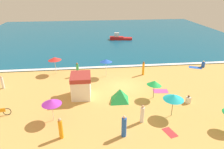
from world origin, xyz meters
name	(u,v)px	position (x,y,z in m)	size (l,w,h in m)	color
ground_plane	(123,86)	(0.00, 0.00, 0.00)	(60.00, 60.00, 0.00)	#E0A856
ocean_water	(105,35)	(0.00, 28.00, 0.05)	(60.00, 44.00, 0.10)	#0F567A
wave_breaker_foam	(116,66)	(0.00, 6.30, 0.10)	(57.00, 0.70, 0.01)	white
lifeguard_cabana	(81,86)	(-4.82, -1.85, 1.27)	(2.08, 2.60, 2.49)	white
beach_umbrella_0	(55,59)	(-8.37, 4.78, 2.11)	(2.45, 2.45, 2.34)	silver
beach_umbrella_1	(106,61)	(-1.75, 3.13, 2.16)	(1.72, 1.74, 2.39)	silver
beach_umbrella_3	(154,83)	(2.69, -3.03, 1.73)	(2.14, 2.12, 2.06)	#4C3823
beach_umbrella_4	(174,97)	(3.39, -6.37, 1.92)	(2.30, 2.30, 2.17)	#4C3823
beach_umbrella_6	(51,102)	(-7.17, -5.89, 1.87)	(2.39, 2.39, 2.11)	silver
beach_tent	(120,95)	(-0.91, -3.24, 0.67)	(2.57, 2.54, 1.35)	green
parked_bicycle	(0,112)	(-12.05, -4.65, 0.38)	(1.81, 0.29, 0.76)	black
beachgoer_0	(188,100)	(5.88, -4.42, 0.37)	(0.42, 0.42, 0.87)	white
beachgoer_1	(61,129)	(-6.23, -8.31, 0.87)	(0.46, 0.46, 1.81)	orange
beachgoer_2	(78,70)	(-5.44, 3.69, 0.86)	(0.47, 0.47, 1.83)	green
beachgoer_3	(203,64)	(12.54, 4.89, 0.41)	(0.63, 0.63, 0.97)	blue
beachgoer_4	(2,83)	(-13.83, 1.05, 0.73)	(0.43, 0.43, 1.54)	white
beachgoer_5	(143,68)	(3.16, 3.12, 0.92)	(0.40, 0.40, 1.86)	orange
beachgoer_6	(124,127)	(-1.38, -8.62, 0.87)	(0.42, 0.42, 1.88)	blue
beachgoer_7	(142,114)	(0.47, -7.01, 0.78)	(0.44, 0.44, 1.67)	white
beach_towel_0	(195,67)	(11.35, 4.81, 0.01)	(2.00, 1.60, 0.01)	blue
beach_towel_2	(170,132)	(2.38, -8.67, 0.01)	(1.06, 1.43, 0.01)	red
beach_towel_3	(161,91)	(3.97, -1.68, 0.01)	(1.75, 1.18, 0.01)	#D84CA5
small_boat_0	(123,39)	(3.49, 22.29, 0.32)	(4.20, 1.79, 0.44)	red
small_boat_1	(117,37)	(2.22, 22.45, 0.59)	(3.06, 1.52, 1.51)	red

